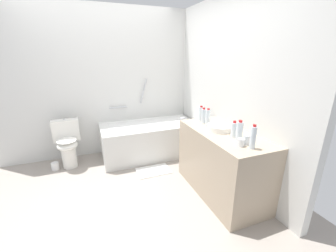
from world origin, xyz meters
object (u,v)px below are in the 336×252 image
(water_bottle_5, at_px, (201,114))
(water_bottle_4, at_px, (204,116))
(bathtub, at_px, (149,138))
(sink_basin, at_px, (220,128))
(bath_mat, at_px, (153,171))
(water_bottle_2, at_px, (239,131))
(water_bottle_1, at_px, (253,137))
(toilet, at_px, (67,143))
(water_bottle_3, at_px, (208,117))
(drinking_glass_1, at_px, (241,142))
(drinking_glass_0, at_px, (246,140))
(toilet_paper_roll, at_px, (55,166))
(sink_faucet, at_px, (232,126))
(water_bottle_0, at_px, (234,130))

(water_bottle_5, bearing_deg, water_bottle_4, -102.68)
(bathtub, xyz_separation_m, water_bottle_5, (0.51, -0.89, 0.63))
(sink_basin, distance_m, water_bottle_5, 0.45)
(bath_mat, bearing_deg, water_bottle_2, -59.56)
(water_bottle_1, bearing_deg, toilet, 132.86)
(water_bottle_3, xyz_separation_m, water_bottle_5, (0.01, 0.20, -0.01))
(water_bottle_1, bearing_deg, bathtub, 104.94)
(bathtub, distance_m, water_bottle_5, 1.20)
(drinking_glass_1, relative_size, bath_mat, 0.16)
(water_bottle_3, relative_size, drinking_glass_0, 2.19)
(toilet, xyz_separation_m, toilet_paper_roll, (-0.22, -0.07, -0.33))
(sink_basin, bearing_deg, bath_mat, 131.29)
(water_bottle_5, relative_size, toilet_paper_roll, 1.80)
(water_bottle_1, relative_size, drinking_glass_0, 2.46)
(water_bottle_2, bearing_deg, water_bottle_3, 92.36)
(bathtub, xyz_separation_m, toilet, (-1.32, 0.07, 0.08))
(sink_basin, height_order, water_bottle_3, water_bottle_3)
(drinking_glass_0, xyz_separation_m, drinking_glass_1, (-0.08, -0.02, -0.01))
(water_bottle_4, relative_size, toilet_paper_roll, 1.81)
(sink_faucet, xyz_separation_m, bath_mat, (-0.82, 0.73, -0.86))
(bath_mat, bearing_deg, toilet_paper_roll, 157.16)
(water_bottle_1, bearing_deg, drinking_glass_0, 81.27)
(drinking_glass_1, bearing_deg, toilet_paper_roll, 137.53)
(water_bottle_0, xyz_separation_m, water_bottle_2, (-0.01, -0.11, 0.02))
(bathtub, distance_m, water_bottle_3, 1.35)
(drinking_glass_1, bearing_deg, water_bottle_0, 69.06)
(bathtub, bearing_deg, sink_faucet, -62.21)
(water_bottle_3, height_order, bath_mat, water_bottle_3)
(drinking_glass_1, bearing_deg, bath_mat, 114.81)
(sink_basin, bearing_deg, water_bottle_4, 97.14)
(sink_faucet, height_order, water_bottle_4, water_bottle_4)
(water_bottle_4, distance_m, bath_mat, 1.18)
(water_bottle_1, height_order, toilet_paper_roll, water_bottle_1)
(sink_basin, distance_m, water_bottle_2, 0.37)
(water_bottle_5, bearing_deg, toilet_paper_roll, 156.55)
(water_bottle_1, relative_size, water_bottle_4, 1.17)
(water_bottle_2, height_order, bath_mat, water_bottle_2)
(water_bottle_4, bearing_deg, toilet, 149.37)
(water_bottle_3, distance_m, drinking_glass_1, 0.73)
(water_bottle_4, xyz_separation_m, water_bottle_5, (0.03, 0.11, -0.00))
(drinking_glass_0, bearing_deg, water_bottle_4, 93.10)
(sink_faucet, bearing_deg, drinking_glass_0, -110.31)
(drinking_glass_0, bearing_deg, bathtub, 106.24)
(bathtub, distance_m, bath_mat, 0.68)
(sink_faucet, xyz_separation_m, water_bottle_4, (-0.22, 0.33, 0.07))
(water_bottle_1, xyz_separation_m, toilet_paper_roll, (-2.05, 1.91, -0.89))
(drinking_glass_0, bearing_deg, water_bottle_0, 87.14)
(water_bottle_0, relative_size, water_bottle_2, 0.82)
(bathtub, xyz_separation_m, water_bottle_2, (0.52, -1.69, 0.63))
(water_bottle_1, relative_size, water_bottle_3, 1.12)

